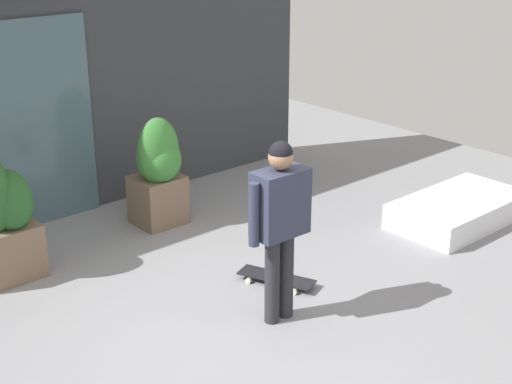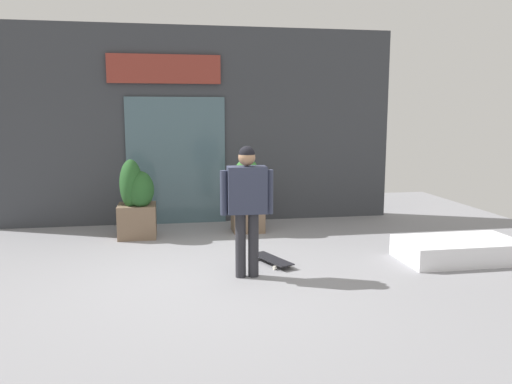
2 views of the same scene
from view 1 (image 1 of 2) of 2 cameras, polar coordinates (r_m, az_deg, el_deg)
ground_plane at (r=6.36m, az=-1.62°, el=-10.74°), size 12.00×12.00×0.00m
building_facade at (r=8.45m, az=-16.85°, el=9.40°), size 7.43×0.31×3.57m
skateboarder at (r=6.09m, az=1.88°, el=-1.71°), size 0.65×0.27×1.63m
skateboard at (r=7.07m, az=1.59°, el=-6.69°), size 0.48×0.78×0.08m
planter_box_left at (r=8.20m, az=-7.62°, el=1.60°), size 0.54×0.58×1.27m
planter_box_right at (r=7.37m, az=-19.26°, el=-1.89°), size 0.61×0.67×1.29m
snow_ledge at (r=8.69m, az=15.50°, el=-1.35°), size 1.63×0.90×0.29m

